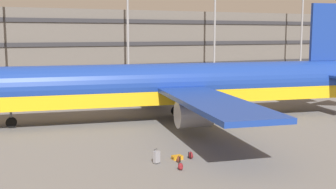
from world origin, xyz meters
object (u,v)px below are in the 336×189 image
object	(u,v)px
backpack_teal	(191,155)
suitcase_large	(177,157)
backpack_small	(178,159)
airliner	(170,86)
suitcase_navy	(157,157)
backpack_black	(181,167)

from	to	relation	value
backpack_teal	suitcase_large	bearing A→B (deg)	163.21
backpack_small	backpack_teal	bearing A→B (deg)	20.12
airliner	backpack_small	distance (m)	13.82
suitcase_large	backpack_small	world-z (taller)	backpack_small
suitcase_large	backpack_small	xyz separation A→B (m)	(-0.22, -0.64, 0.08)
suitcase_large	airliner	bearing A→B (deg)	67.54
airliner	suitcase_large	distance (m)	13.17
backpack_small	suitcase_navy	bearing A→B (deg)	162.97
suitcase_large	suitcase_navy	world-z (taller)	suitcase_navy
backpack_black	suitcase_navy	bearing A→B (deg)	113.28
suitcase_large	backpack_black	distance (m)	2.17
airliner	backpack_black	world-z (taller)	airliner
suitcase_navy	backpack_teal	bearing A→B (deg)	-0.19
airliner	suitcase_large	world-z (taller)	airliner
airliner	backpack_teal	bearing A→B (deg)	-108.53
backpack_teal	backpack_black	size ratio (longest dim) A/B	1.10
airliner	suitcase_navy	distance (m)	13.96
backpack_small	airliner	bearing A→B (deg)	67.71
suitcase_navy	backpack_black	size ratio (longest dim) A/B	1.87
airliner	suitcase_large	size ratio (longest dim) A/B	60.55
backpack_small	backpack_teal	xyz separation A→B (m)	(1.06, 0.39, 0.03)
suitcase_navy	suitcase_large	bearing A→B (deg)	9.20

